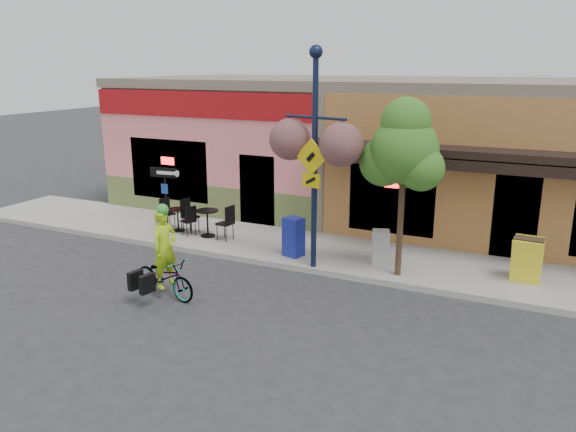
{
  "coord_description": "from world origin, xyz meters",
  "views": [
    {
      "loc": [
        5.03,
        -11.39,
        4.98
      ],
      "look_at": [
        -0.58,
        0.5,
        1.4
      ],
      "focal_mm": 35.0,
      "sensor_mm": 36.0,
      "label": 1
    }
  ],
  "objects_px": {
    "newspaper_box_blue": "(294,237)",
    "lamp_post": "(315,161)",
    "building": "(390,146)",
    "street_tree": "(402,188)",
    "newspaper_box_grey": "(381,247)",
    "bicycle": "(165,277)",
    "cyclist_rider": "(165,259)",
    "one_way_sign": "(167,206)"
  },
  "relations": [
    {
      "from": "building",
      "to": "newspaper_box_grey",
      "type": "distance_m",
      "value": 6.39
    },
    {
      "from": "newspaper_box_blue",
      "to": "bicycle",
      "type": "bearing_deg",
      "value": -102.17
    },
    {
      "from": "building",
      "to": "street_tree",
      "type": "bearing_deg",
      "value": -72.4
    },
    {
      "from": "cyclist_rider",
      "to": "one_way_sign",
      "type": "relative_size",
      "value": 0.82
    },
    {
      "from": "newspaper_box_blue",
      "to": "cyclist_rider",
      "type": "bearing_deg",
      "value": -101.46
    },
    {
      "from": "building",
      "to": "cyclist_rider",
      "type": "height_order",
      "value": "building"
    },
    {
      "from": "street_tree",
      "to": "newspaper_box_grey",
      "type": "bearing_deg",
      "value": 137.72
    },
    {
      "from": "one_way_sign",
      "to": "street_tree",
      "type": "distance_m",
      "value": 6.49
    },
    {
      "from": "newspaper_box_blue",
      "to": "newspaper_box_grey",
      "type": "bearing_deg",
      "value": 22.56
    },
    {
      "from": "bicycle",
      "to": "one_way_sign",
      "type": "height_order",
      "value": "one_way_sign"
    },
    {
      "from": "street_tree",
      "to": "bicycle",
      "type": "bearing_deg",
      "value": -144.87
    },
    {
      "from": "cyclist_rider",
      "to": "newspaper_box_grey",
      "type": "height_order",
      "value": "cyclist_rider"
    },
    {
      "from": "lamp_post",
      "to": "newspaper_box_blue",
      "type": "relative_size",
      "value": 5.15
    },
    {
      "from": "building",
      "to": "newspaper_box_grey",
      "type": "height_order",
      "value": "building"
    },
    {
      "from": "building",
      "to": "one_way_sign",
      "type": "relative_size",
      "value": 8.53
    },
    {
      "from": "bicycle",
      "to": "one_way_sign",
      "type": "relative_size",
      "value": 0.8
    },
    {
      "from": "one_way_sign",
      "to": "newspaper_box_blue",
      "type": "relative_size",
      "value": 2.09
    },
    {
      "from": "one_way_sign",
      "to": "newspaper_box_grey",
      "type": "xyz_separation_m",
      "value": [
        5.81,
        0.87,
        -0.63
      ]
    },
    {
      "from": "newspaper_box_grey",
      "to": "street_tree",
      "type": "height_order",
      "value": "street_tree"
    },
    {
      "from": "one_way_sign",
      "to": "newspaper_box_grey",
      "type": "bearing_deg",
      "value": 2.59
    },
    {
      "from": "newspaper_box_blue",
      "to": "newspaper_box_grey",
      "type": "relative_size",
      "value": 1.17
    },
    {
      "from": "bicycle",
      "to": "street_tree",
      "type": "height_order",
      "value": "street_tree"
    },
    {
      "from": "building",
      "to": "newspaper_box_grey",
      "type": "xyz_separation_m",
      "value": [
        1.48,
        -5.98,
        -1.67
      ]
    },
    {
      "from": "bicycle",
      "to": "newspaper_box_blue",
      "type": "xyz_separation_m",
      "value": [
        1.6,
        3.29,
        0.21
      ]
    },
    {
      "from": "bicycle",
      "to": "cyclist_rider",
      "type": "height_order",
      "value": "cyclist_rider"
    },
    {
      "from": "one_way_sign",
      "to": "building",
      "type": "bearing_deg",
      "value": 51.82
    },
    {
      "from": "lamp_post",
      "to": "one_way_sign",
      "type": "distance_m",
      "value": 4.64
    },
    {
      "from": "cyclist_rider",
      "to": "one_way_sign",
      "type": "height_order",
      "value": "one_way_sign"
    },
    {
      "from": "newspaper_box_blue",
      "to": "street_tree",
      "type": "bearing_deg",
      "value": 9.83
    },
    {
      "from": "newspaper_box_grey",
      "to": "bicycle",
      "type": "bearing_deg",
      "value": -156.58
    },
    {
      "from": "street_tree",
      "to": "newspaper_box_blue",
      "type": "bearing_deg",
      "value": 176.06
    },
    {
      "from": "bicycle",
      "to": "building",
      "type": "bearing_deg",
      "value": -3.69
    },
    {
      "from": "building",
      "to": "lamp_post",
      "type": "relative_size",
      "value": 3.47
    },
    {
      "from": "one_way_sign",
      "to": "street_tree",
      "type": "xyz_separation_m",
      "value": [
        6.4,
        0.33,
        1.03
      ]
    },
    {
      "from": "bicycle",
      "to": "cyclist_rider",
      "type": "xyz_separation_m",
      "value": [
        0.05,
        0.0,
        0.43
      ]
    },
    {
      "from": "bicycle",
      "to": "street_tree",
      "type": "bearing_deg",
      "value": -44.9
    },
    {
      "from": "newspaper_box_blue",
      "to": "lamp_post",
      "type": "bearing_deg",
      "value": -20.13
    },
    {
      "from": "building",
      "to": "cyclist_rider",
      "type": "xyz_separation_m",
      "value": [
        -2.29,
        -9.62,
        -1.37
      ]
    },
    {
      "from": "cyclist_rider",
      "to": "newspaper_box_blue",
      "type": "bearing_deg",
      "value": -15.25
    },
    {
      "from": "newspaper_box_blue",
      "to": "newspaper_box_grey",
      "type": "xyz_separation_m",
      "value": [
        2.22,
        0.34,
        -0.07
      ]
    },
    {
      "from": "lamp_post",
      "to": "one_way_sign",
      "type": "relative_size",
      "value": 2.46
    },
    {
      "from": "cyclist_rider",
      "to": "lamp_post",
      "type": "xyz_separation_m",
      "value": [
        2.33,
        2.77,
        1.9
      ]
    }
  ]
}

